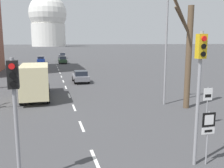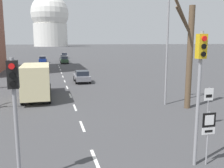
{
  "view_description": "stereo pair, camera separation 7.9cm",
  "coord_description": "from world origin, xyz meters",
  "px_view_note": "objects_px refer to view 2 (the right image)",
  "views": [
    {
      "loc": [
        -1.85,
        -2.37,
        5.18
      ],
      "look_at": [
        0.68,
        7.44,
        3.43
      ],
      "focal_mm": 40.0,
      "sensor_mm": 36.0,
      "label": 1
    },
    {
      "loc": [
        -1.77,
        -2.39,
        5.18
      ],
      "look_at": [
        0.68,
        7.44,
        3.43
      ],
      "focal_mm": 40.0,
      "sensor_mm": 36.0,
      "label": 2
    }
  ],
  "objects_px": {
    "speed_limit_sign": "(208,100)",
    "sedan_near_right": "(64,60)",
    "route_sign_post": "(208,129)",
    "sedan_far_left": "(64,55)",
    "traffic_signal_near_right": "(200,75)",
    "sedan_near_left": "(82,76)",
    "sedan_far_right": "(63,58)",
    "street_lamp_right": "(164,32)",
    "traffic_signal_near_left": "(14,98)",
    "delivery_truck": "(37,80)",
    "sedan_mid_centre": "(43,59)"
  },
  "relations": [
    {
      "from": "traffic_signal_near_right",
      "to": "sedan_far_right",
      "type": "bearing_deg",
      "value": 92.32
    },
    {
      "from": "route_sign_post",
      "to": "delivery_truck",
      "type": "relative_size",
      "value": 0.32
    },
    {
      "from": "traffic_signal_near_right",
      "to": "speed_limit_sign",
      "type": "bearing_deg",
      "value": 50.31
    },
    {
      "from": "sedan_far_left",
      "to": "delivery_truck",
      "type": "height_order",
      "value": "delivery_truck"
    },
    {
      "from": "street_lamp_right",
      "to": "sedan_far_right",
      "type": "distance_m",
      "value": 48.14
    },
    {
      "from": "speed_limit_sign",
      "to": "sedan_near_right",
      "type": "distance_m",
      "value": 47.05
    },
    {
      "from": "sedan_far_left",
      "to": "sedan_near_right",
      "type": "bearing_deg",
      "value": -93.29
    },
    {
      "from": "traffic_signal_near_left",
      "to": "speed_limit_sign",
      "type": "height_order",
      "value": "traffic_signal_near_left"
    },
    {
      "from": "sedan_near_left",
      "to": "delivery_truck",
      "type": "height_order",
      "value": "delivery_truck"
    },
    {
      "from": "street_lamp_right",
      "to": "sedan_far_left",
      "type": "bearing_deg",
      "value": 94.23
    },
    {
      "from": "sedan_near_left",
      "to": "delivery_truck",
      "type": "relative_size",
      "value": 0.54
    },
    {
      "from": "traffic_signal_near_left",
      "to": "sedan_mid_centre",
      "type": "distance_m",
      "value": 53.69
    },
    {
      "from": "traffic_signal_near_left",
      "to": "speed_limit_sign",
      "type": "distance_m",
      "value": 11.43
    },
    {
      "from": "sedan_far_right",
      "to": "speed_limit_sign",
      "type": "bearing_deg",
      "value": -83.67
    },
    {
      "from": "street_lamp_right",
      "to": "traffic_signal_near_right",
      "type": "bearing_deg",
      "value": -107.34
    },
    {
      "from": "street_lamp_right",
      "to": "sedan_far_left",
      "type": "xyz_separation_m",
      "value": [
        -4.44,
        59.9,
        -5.06
      ]
    },
    {
      "from": "traffic_signal_near_right",
      "to": "delivery_truck",
      "type": "relative_size",
      "value": 0.77
    },
    {
      "from": "traffic_signal_near_left",
      "to": "street_lamp_right",
      "type": "xyz_separation_m",
      "value": [
        10.04,
        9.47,
        2.62
      ]
    },
    {
      "from": "street_lamp_right",
      "to": "sedan_far_left",
      "type": "height_order",
      "value": "street_lamp_right"
    },
    {
      "from": "sedan_near_left",
      "to": "sedan_far_right",
      "type": "height_order",
      "value": "sedan_far_right"
    },
    {
      "from": "traffic_signal_near_right",
      "to": "sedan_mid_centre",
      "type": "xyz_separation_m",
      "value": [
        -7.43,
        53.88,
        -3.02
      ]
    },
    {
      "from": "sedan_near_right",
      "to": "delivery_truck",
      "type": "distance_m",
      "value": 36.58
    },
    {
      "from": "traffic_signal_near_left",
      "to": "sedan_near_left",
      "type": "xyz_separation_m",
      "value": [
        5.09,
        22.33,
        -2.47
      ]
    },
    {
      "from": "sedan_near_left",
      "to": "sedan_near_right",
      "type": "xyz_separation_m",
      "value": [
        -0.56,
        28.37,
        0.07
      ]
    },
    {
      "from": "traffic_signal_near_right",
      "to": "route_sign_post",
      "type": "xyz_separation_m",
      "value": [
        0.49,
        -0.11,
        -2.27
      ]
    },
    {
      "from": "traffic_signal_near_right",
      "to": "route_sign_post",
      "type": "relative_size",
      "value": 2.39
    },
    {
      "from": "sedan_near_left",
      "to": "sedan_far_left",
      "type": "distance_m",
      "value": 47.04
    },
    {
      "from": "sedan_far_left",
      "to": "sedan_far_right",
      "type": "xyz_separation_m",
      "value": [
        -0.92,
        -12.33,
        0.01
      ]
    },
    {
      "from": "speed_limit_sign",
      "to": "delivery_truck",
      "type": "xyz_separation_m",
      "value": [
        -10.57,
        10.37,
        0.08
      ]
    },
    {
      "from": "traffic_signal_near_right",
      "to": "speed_limit_sign",
      "type": "distance_m",
      "value": 6.0
    },
    {
      "from": "traffic_signal_near_right",
      "to": "sedan_far_right",
      "type": "xyz_separation_m",
      "value": [
        -2.32,
        57.28,
        -3.03
      ]
    },
    {
      "from": "route_sign_post",
      "to": "speed_limit_sign",
      "type": "relative_size",
      "value": 0.97
    },
    {
      "from": "traffic_signal_near_right",
      "to": "route_sign_post",
      "type": "bearing_deg",
      "value": -12.15
    },
    {
      "from": "street_lamp_right",
      "to": "sedan_near_right",
      "type": "xyz_separation_m",
      "value": [
        -5.51,
        41.24,
        -5.02
      ]
    },
    {
      "from": "street_lamp_right",
      "to": "sedan_far_right",
      "type": "xyz_separation_m",
      "value": [
        -5.35,
        47.57,
        -5.05
      ]
    },
    {
      "from": "traffic_signal_near_right",
      "to": "traffic_signal_near_left",
      "type": "xyz_separation_m",
      "value": [
        -7.01,
        0.24,
        -0.6
      ]
    },
    {
      "from": "route_sign_post",
      "to": "sedan_far_left",
      "type": "bearing_deg",
      "value": 91.56
    },
    {
      "from": "route_sign_post",
      "to": "street_lamp_right",
      "type": "height_order",
      "value": "street_lamp_right"
    },
    {
      "from": "traffic_signal_near_right",
      "to": "sedan_near_left",
      "type": "height_order",
      "value": "traffic_signal_near_right"
    },
    {
      "from": "delivery_truck",
      "to": "street_lamp_right",
      "type": "bearing_deg",
      "value": -26.21
    },
    {
      "from": "route_sign_post",
      "to": "sedan_near_left",
      "type": "distance_m",
      "value": 22.82
    },
    {
      "from": "route_sign_post",
      "to": "sedan_far_left",
      "type": "relative_size",
      "value": 0.56
    },
    {
      "from": "route_sign_post",
      "to": "delivery_truck",
      "type": "distance_m",
      "value": 16.56
    },
    {
      "from": "sedan_mid_centre",
      "to": "street_lamp_right",
      "type": "bearing_deg",
      "value": -76.67
    },
    {
      "from": "street_lamp_right",
      "to": "sedan_near_right",
      "type": "distance_m",
      "value": 41.9
    },
    {
      "from": "traffic_signal_near_left",
      "to": "sedan_far_left",
      "type": "bearing_deg",
      "value": 85.38
    },
    {
      "from": "traffic_signal_near_left",
      "to": "delivery_truck",
      "type": "bearing_deg",
      "value": 90.04
    },
    {
      "from": "sedan_near_left",
      "to": "traffic_signal_near_left",
      "type": "bearing_deg",
      "value": -102.85
    },
    {
      "from": "speed_limit_sign",
      "to": "sedan_near_left",
      "type": "relative_size",
      "value": 0.62
    },
    {
      "from": "sedan_near_right",
      "to": "sedan_far_right",
      "type": "relative_size",
      "value": 1.13
    }
  ]
}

